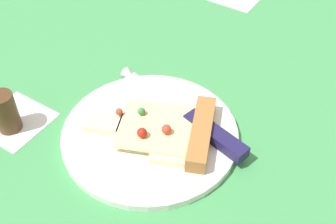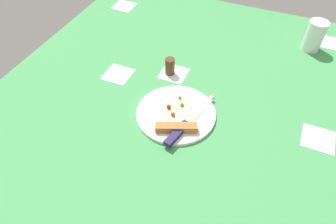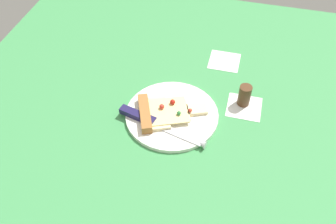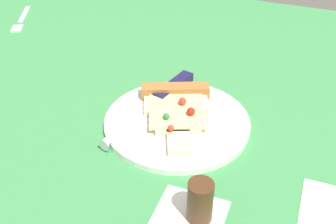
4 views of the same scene
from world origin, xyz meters
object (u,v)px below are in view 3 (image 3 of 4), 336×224
object	(u,v)px
pizza_slice	(162,112)
knife	(153,122)
plate	(172,115)
pepper_shaker	(244,96)

from	to	relation	value
pizza_slice	knife	distance (cm)	3.93
knife	pizza_slice	bearing A→B (deg)	174.92
plate	knife	bearing A→B (deg)	141.72
knife	pepper_shaker	bearing A→B (deg)	137.49
plate	knife	distance (cm)	6.05
plate	pizza_slice	size ratio (longest dim) A/B	1.27
pepper_shaker	knife	bearing A→B (deg)	123.32
pizza_slice	knife	bearing A→B (deg)	-41.64
pizza_slice	pepper_shaker	size ratio (longest dim) A/B	3.14
pizza_slice	pepper_shaker	world-z (taller)	pepper_shaker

